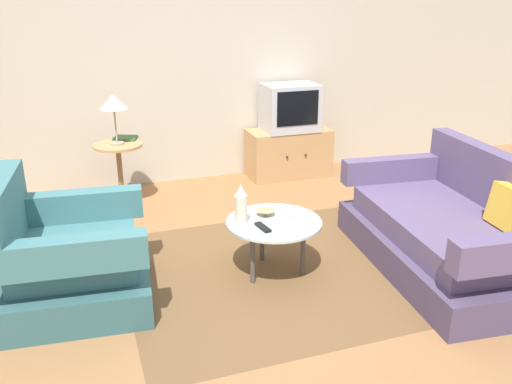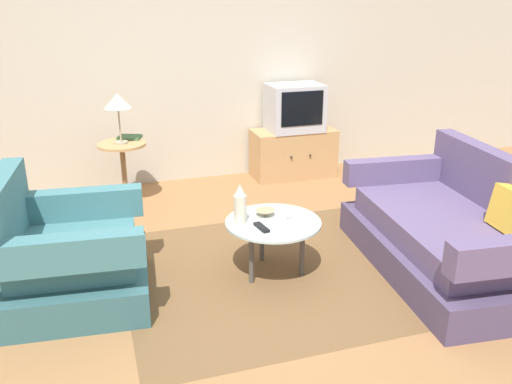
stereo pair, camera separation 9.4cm
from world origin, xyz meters
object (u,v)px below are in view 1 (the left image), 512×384
object	(u,v)px
tv_stand	(289,153)
book	(125,138)
vase	(241,205)
mug	(283,214)
table_lamp	(114,103)
television	(290,107)
tv_remote_dark	(263,227)
coffee_table	(274,226)
side_table	(119,162)
tv_remote_silver	(300,228)
couch	(452,232)
armchair	(67,261)
bowl	(265,213)

from	to	relation	value
tv_stand	book	distance (m)	1.81
vase	mug	xyz separation A→B (m)	(0.30, -0.04, -0.10)
table_lamp	television	bearing A→B (deg)	8.40
mug	tv_remote_dark	distance (m)	0.21
tv_remote_dark	coffee_table	bearing A→B (deg)	121.89
side_table	tv_remote_silver	distance (m)	2.22
couch	vase	world-z (taller)	couch
tv_stand	table_lamp	size ratio (longest dim) A/B	1.93
armchair	vase	size ratio (longest dim) A/B	3.51
armchair	side_table	xyz separation A→B (m)	(0.51, 1.70, 0.13)
book	tv_remote_silver	bearing A→B (deg)	-45.57
television	vase	world-z (taller)	television
table_lamp	vase	size ratio (longest dim) A/B	1.63
coffee_table	vase	xyz separation A→B (m)	(-0.23, 0.04, 0.18)
armchair	coffee_table	size ratio (longest dim) A/B	1.47
armchair	tv_stand	world-z (taller)	armchair
couch	tv_remote_silver	world-z (taller)	couch
tv_stand	couch	bearing A→B (deg)	-82.28
tv_stand	bowl	size ratio (longest dim) A/B	6.39
coffee_table	mug	world-z (taller)	mug
armchair	mug	xyz separation A→B (m)	(1.48, -0.07, 0.15)
tv_stand	mug	size ratio (longest dim) A/B	7.54
side_table	tv_remote_silver	world-z (taller)	side_table
bowl	armchair	bearing A→B (deg)	-178.21
tv_remote_silver	side_table	bearing A→B (deg)	-34.07
side_table	mug	world-z (taller)	side_table
armchair	vase	bearing A→B (deg)	94.00
tv_remote_dark	bowl	bearing A→B (deg)	147.44
television	bowl	size ratio (longest dim) A/B	4.09
armchair	television	bearing A→B (deg)	134.94
television	tv_remote_dark	bearing A→B (deg)	-116.68
mug	tv_remote_dark	size ratio (longest dim) A/B	0.71
table_lamp	mug	size ratio (longest dim) A/B	3.91
tv_stand	bowl	world-z (taller)	tv_stand
armchair	table_lamp	bearing A→B (deg)	168.59
tv_remote_dark	book	distance (m)	2.14
couch	book	bearing A→B (deg)	48.52
table_lamp	mug	world-z (taller)	table_lamp
television	book	world-z (taller)	television
coffee_table	vase	size ratio (longest dim) A/B	2.39
armchair	tv_remote_dark	bearing A→B (deg)	87.82
couch	tv_remote_silver	distance (m)	1.18
coffee_table	tv_remote_dark	bearing A→B (deg)	-139.10
table_lamp	tv_remote_silver	bearing A→B (deg)	-62.28
coffee_table	tv_stand	distance (m)	2.26
coffee_table	television	distance (m)	2.29
armchair	bowl	bearing A→B (deg)	97.08
side_table	television	size ratio (longest dim) A/B	1.04
armchair	book	xyz separation A→B (m)	(0.60, 1.85, 0.32)
tv_stand	bowl	bearing A→B (deg)	-116.90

